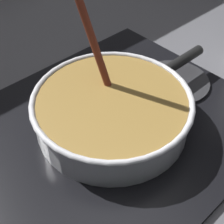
# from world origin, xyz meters

# --- Properties ---
(ground) EXTENTS (2.40, 1.60, 0.04)m
(ground) POSITION_xyz_m (0.00, 0.00, -0.02)
(ground) COLOR #4C4C51
(hob_plate) EXTENTS (0.56, 0.48, 0.01)m
(hob_plate) POSITION_xyz_m (-0.05, 0.12, 0.01)
(hob_plate) COLOR black
(hob_plate) RESTS_ON ground
(burner_ring) EXTENTS (0.17, 0.17, 0.01)m
(burner_ring) POSITION_xyz_m (-0.05, 0.12, 0.02)
(burner_ring) COLOR #592D0C
(burner_ring) RESTS_ON hob_plate
(spare_burner) EXTENTS (0.15, 0.15, 0.01)m
(spare_burner) POSITION_xyz_m (0.14, 0.12, 0.01)
(spare_burner) COLOR #262628
(spare_burner) RESTS_ON hob_plate
(cooking_pan) EXTENTS (0.41, 0.30, 0.33)m
(cooking_pan) POSITION_xyz_m (-0.05, 0.12, 0.05)
(cooking_pan) COLOR silver
(cooking_pan) RESTS_ON hob_plate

